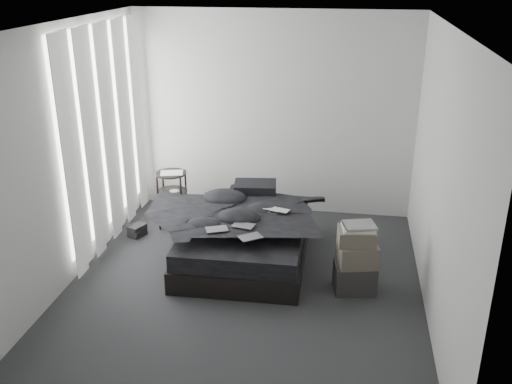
% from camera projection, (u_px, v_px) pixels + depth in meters
% --- Properties ---
extents(floor, '(3.60, 4.20, 0.01)m').
position_uv_depth(floor, '(243.00, 288.00, 5.84)').
color(floor, '#2A2A2C').
rests_on(floor, ground).
extents(ceiling, '(3.60, 4.20, 0.01)m').
position_uv_depth(ceiling, '(241.00, 26.00, 4.87)').
color(ceiling, white).
rests_on(ceiling, ground).
extents(wall_back, '(3.60, 0.01, 2.60)m').
position_uv_depth(wall_back, '(273.00, 115.00, 7.28)').
color(wall_back, beige).
rests_on(wall_back, ground).
extents(wall_front, '(3.60, 0.01, 2.60)m').
position_uv_depth(wall_front, '(176.00, 284.00, 3.43)').
color(wall_front, beige).
rests_on(wall_front, ground).
extents(wall_left, '(0.01, 4.20, 2.60)m').
position_uv_depth(wall_left, '(63.00, 159.00, 5.63)').
color(wall_left, beige).
rests_on(wall_left, ground).
extents(wall_right, '(0.01, 4.20, 2.60)m').
position_uv_depth(wall_right, '(440.00, 180.00, 5.08)').
color(wall_right, beige).
rests_on(wall_right, ground).
extents(window_left, '(0.02, 2.00, 2.30)m').
position_uv_depth(window_left, '(102.00, 130.00, 6.43)').
color(window_left, white).
rests_on(window_left, wall_left).
extents(curtain_left, '(0.06, 2.12, 2.48)m').
position_uv_depth(curtain_left, '(107.00, 136.00, 6.45)').
color(curtain_left, white).
rests_on(curtain_left, wall_left).
extents(bed, '(1.37, 1.79, 0.24)m').
position_uv_depth(bed, '(245.00, 249.00, 6.39)').
color(bed, black).
rests_on(bed, floor).
extents(mattress, '(1.32, 1.74, 0.19)m').
position_uv_depth(mattress, '(245.00, 232.00, 6.31)').
color(mattress, black).
rests_on(mattress, bed).
extents(duvet, '(1.33, 1.54, 0.21)m').
position_uv_depth(duvet, '(244.00, 217.00, 6.20)').
color(duvet, black).
rests_on(duvet, mattress).
extents(pillow_lower, '(0.54, 0.37, 0.12)m').
position_uv_depth(pillow_lower, '(251.00, 195.00, 6.89)').
color(pillow_lower, black).
rests_on(pillow_lower, mattress).
extents(pillow_upper, '(0.54, 0.40, 0.11)m').
position_uv_depth(pillow_upper, '(255.00, 187.00, 6.83)').
color(pillow_upper, black).
rests_on(pillow_upper, pillow_lower).
extents(laptop, '(0.32, 0.26, 0.02)m').
position_uv_depth(laptop, '(275.00, 206.00, 6.19)').
color(laptop, silver).
rests_on(laptop, duvet).
extents(comic_a, '(0.26, 0.22, 0.01)m').
position_uv_depth(comic_a, '(216.00, 223.00, 5.80)').
color(comic_a, black).
rests_on(comic_a, duvet).
extents(comic_b, '(0.25, 0.18, 0.01)m').
position_uv_depth(comic_b, '(243.00, 219.00, 5.88)').
color(comic_b, black).
rests_on(comic_b, duvet).
extents(comic_c, '(0.27, 0.25, 0.01)m').
position_uv_depth(comic_c, '(250.00, 230.00, 5.63)').
color(comic_c, black).
rests_on(comic_c, duvet).
extents(side_stand, '(0.41, 0.41, 0.70)m').
position_uv_depth(side_stand, '(173.00, 200.00, 7.13)').
color(side_stand, black).
rests_on(side_stand, floor).
extents(papers, '(0.31, 0.26, 0.01)m').
position_uv_depth(papers, '(172.00, 173.00, 6.98)').
color(papers, white).
rests_on(papers, side_stand).
extents(floor_books, '(0.21, 0.24, 0.14)m').
position_uv_depth(floor_books, '(137.00, 230.00, 6.95)').
color(floor_books, black).
rests_on(floor_books, floor).
extents(box_lower, '(0.45, 0.38, 0.30)m').
position_uv_depth(box_lower, '(355.00, 277.00, 5.76)').
color(box_lower, '#242424').
rests_on(box_lower, floor).
extents(box_mid, '(0.44, 0.38, 0.23)m').
position_uv_depth(box_mid, '(357.00, 254.00, 5.65)').
color(box_mid, '#564F44').
rests_on(box_mid, box_lower).
extents(box_upper, '(0.39, 0.33, 0.16)m').
position_uv_depth(box_upper, '(357.00, 236.00, 5.59)').
color(box_upper, '#564F44').
rests_on(box_upper, box_mid).
extents(art_book_white, '(0.34, 0.29, 0.03)m').
position_uv_depth(art_book_white, '(358.00, 228.00, 5.56)').
color(art_book_white, silver).
rests_on(art_book_white, box_upper).
extents(art_book_snake, '(0.35, 0.31, 0.03)m').
position_uv_depth(art_book_snake, '(360.00, 225.00, 5.54)').
color(art_book_snake, silver).
rests_on(art_book_snake, art_book_white).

